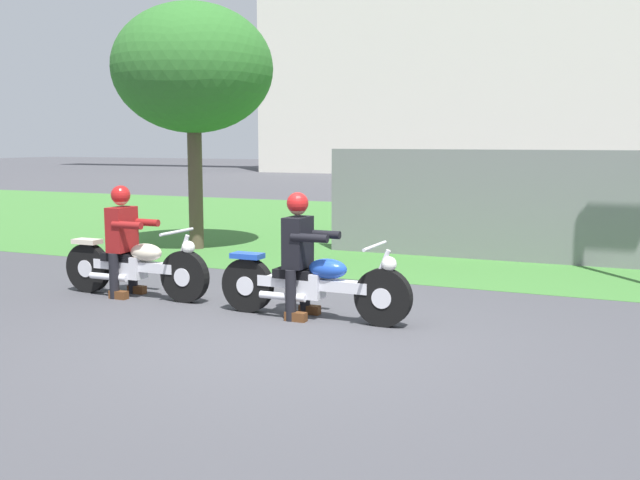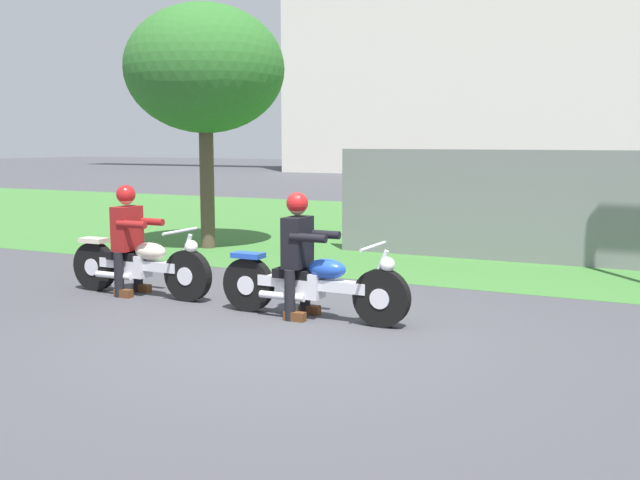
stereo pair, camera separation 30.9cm
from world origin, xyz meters
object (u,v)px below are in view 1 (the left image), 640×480
Objects in this scene: rider_follow at (123,232)px; tree_roadside at (193,69)px; rider_lead at (299,245)px; motorcycle_lead at (313,284)px; motorcycle_follow at (135,266)px.

rider_follow is 4.74m from tree_roadside.
rider_lead is at bearing -2.94° from rider_follow.
rider_lead is 0.32× the size of tree_roadside.
motorcycle_lead is at bearing -0.85° from rider_lead.
motorcycle_lead is 0.52× the size of tree_roadside.
rider_follow is at bearing 177.19° from motorcycle_lead.
tree_roadside reaches higher than rider_follow.
rider_follow is at bearing 177.06° from rider_lead.
motorcycle_follow is (-2.50, 0.15, 0.00)m from motorcycle_lead.
tree_roadside is at bearing 110.82° from rider_follow.
tree_roadside reaches higher than motorcycle_lead.
motorcycle_lead is at bearing -44.22° from tree_roadside.
rider_lead is (-0.17, 0.00, 0.43)m from motorcycle_lead.
motorcycle_lead is 0.46m from rider_lead.
tree_roadside is (-4.10, 3.99, 2.80)m from motorcycle_lead.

